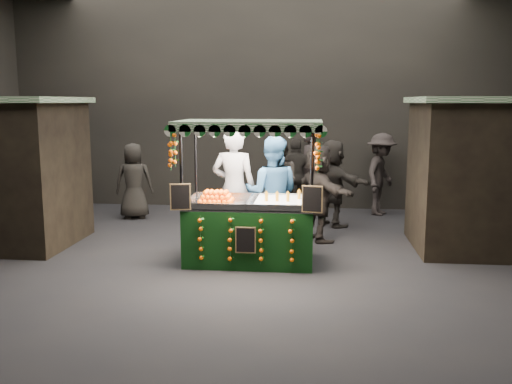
# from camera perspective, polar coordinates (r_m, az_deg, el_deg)

# --- Properties ---
(ground) EXTENTS (12.00, 12.00, 0.00)m
(ground) POSITION_cam_1_polar(r_m,az_deg,el_deg) (8.76, -2.51, -7.56)
(ground) COLOR black
(ground) RESTS_ON ground
(market_hall) EXTENTS (12.10, 10.10, 5.05)m
(market_hall) POSITION_cam_1_polar(r_m,az_deg,el_deg) (8.43, -2.68, 15.03)
(market_hall) COLOR black
(market_hall) RESTS_ON ground
(neighbour_stall_right) EXTENTS (3.00, 2.20, 2.60)m
(neighbour_stall_right) POSITION_cam_1_polar(r_m,az_deg,el_deg) (10.36, 23.62, 1.69)
(neighbour_stall_right) COLOR black
(neighbour_stall_right) RESTS_ON ground
(juice_stall) EXTENTS (2.31, 1.36, 2.23)m
(juice_stall) POSITION_cam_1_polar(r_m,az_deg,el_deg) (8.80, -0.59, -2.80)
(juice_stall) COLOR black
(juice_stall) RESTS_ON ground
(vendor_grey) EXTENTS (0.80, 0.56, 2.09)m
(vendor_grey) POSITION_cam_1_polar(r_m,az_deg,el_deg) (9.60, -2.26, 0.32)
(vendor_grey) COLOR slate
(vendor_grey) RESTS_ON ground
(vendor_blue) EXTENTS (0.98, 0.78, 1.95)m
(vendor_blue) POSITION_cam_1_polar(r_m,az_deg,el_deg) (9.54, 1.65, -0.16)
(vendor_blue) COLOR navy
(vendor_blue) RESTS_ON ground
(shopper_0) EXTENTS (0.70, 0.54, 1.71)m
(shopper_0) POSITION_cam_1_polar(r_m,az_deg,el_deg) (12.34, -21.31, 0.79)
(shopper_0) COLOR black
(shopper_0) RESTS_ON ground
(shopper_1) EXTENTS (1.09, 1.07, 1.77)m
(shopper_1) POSITION_cam_1_polar(r_m,az_deg,el_deg) (11.43, 2.41, 0.94)
(shopper_1) COLOR #2E2A26
(shopper_1) RESTS_ON ground
(shopper_2) EXTENTS (1.02, 0.45, 1.72)m
(shopper_2) POSITION_cam_1_polar(r_m,az_deg,el_deg) (12.57, 4.13, 1.57)
(shopper_2) COLOR #292521
(shopper_2) RESTS_ON ground
(shopper_3) EXTENTS (1.11, 1.36, 1.84)m
(shopper_3) POSITION_cam_1_polar(r_m,az_deg,el_deg) (12.83, 12.59, 1.78)
(shopper_3) COLOR #292321
(shopper_3) RESTS_ON ground
(shopper_4) EXTENTS (0.89, 0.67, 1.65)m
(shopper_4) POSITION_cam_1_polar(r_m,az_deg,el_deg) (12.44, -12.31, 1.12)
(shopper_4) COLOR black
(shopper_4) RESTS_ON ground
(shopper_5) EXTENTS (1.49, 1.57, 1.77)m
(shopper_5) POSITION_cam_1_polar(r_m,az_deg,el_deg) (11.48, 7.79, 0.90)
(shopper_5) COLOR #2A2622
(shopper_5) RESTS_ON ground
(shopper_6) EXTENTS (0.62, 0.80, 1.93)m
(shopper_6) POSITION_cam_1_polar(r_m,az_deg,el_deg) (12.99, 5.35, 2.26)
(shopper_6) COLOR #2E2725
(shopper_6) RESTS_ON ground
(shopper_7) EXTENTS (1.27, 1.69, 1.77)m
(shopper_7) POSITION_cam_1_polar(r_m,az_deg,el_deg) (10.23, 6.37, -0.07)
(shopper_7) COLOR black
(shopper_7) RESTS_ON ground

